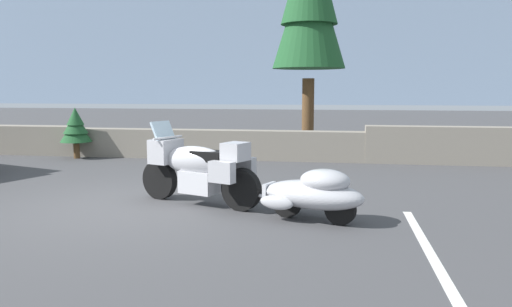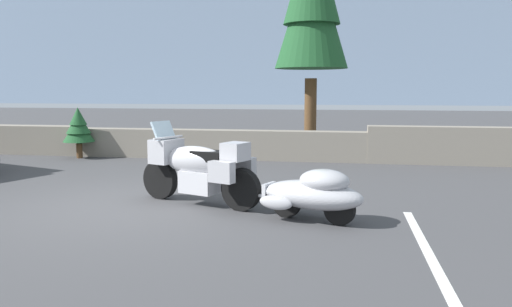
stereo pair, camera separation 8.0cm
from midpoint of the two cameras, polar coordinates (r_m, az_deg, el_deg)
ground_plane at (r=8.32m, az=-14.68°, el=-5.80°), size 80.00×80.00×0.00m
stone_guard_wall at (r=13.54m, az=-5.01°, el=1.22°), size 24.00×0.62×0.94m
distant_ridgeline at (r=103.29m, az=7.61°, el=10.62°), size 240.00×80.00×16.00m
touring_motorcycle at (r=8.11m, az=-6.95°, el=-1.48°), size 2.20×1.24×1.33m
car_shaped_trailer at (r=7.09m, az=6.28°, el=-4.46°), size 2.18×1.20×0.76m
pine_sapling_near at (r=14.37m, az=-20.07°, el=2.90°), size 0.85×0.85×1.38m
parking_stripe_marker at (r=6.26m, az=18.67°, el=-10.26°), size 0.12×3.60×0.01m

